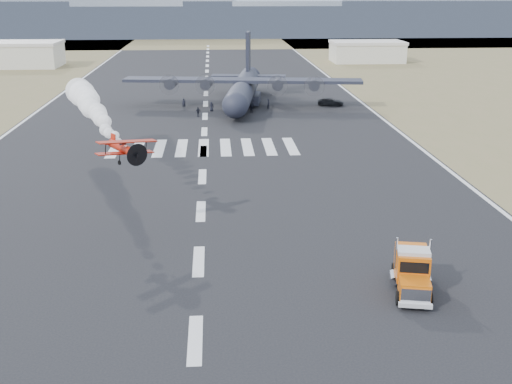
{
  "coord_description": "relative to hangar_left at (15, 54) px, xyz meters",
  "views": [
    {
      "loc": [
        1.43,
        -35.51,
        21.14
      ],
      "look_at": [
        4.99,
        17.41,
        4.0
      ],
      "focal_mm": 45.0,
      "sensor_mm": 36.0,
      "label": 1
    }
  ],
  "objects": [
    {
      "name": "ground",
      "position": [
        52.0,
        -145.0,
        -3.41
      ],
      "size": [
        500.0,
        500.0,
        0.0
      ],
      "primitive_type": "plane",
      "color": "black",
      "rests_on": "ground"
    },
    {
      "name": "semi_truck",
      "position": [
        67.48,
        -139.23,
        -1.8
      ],
      "size": [
        3.59,
        7.44,
        3.27
      ],
      "rotation": [
        0.0,
        0.0,
        -0.21
      ],
      "color": "black",
      "rests_on": "ground"
    },
    {
      "name": "crew_b",
      "position": [
        60.69,
        -65.61,
        -2.48
      ],
      "size": [
        0.79,
        1.02,
        1.85
      ],
      "primitive_type": "imported",
      "rotation": [
        0.0,
        0.0,
        1.86
      ],
      "color": "black",
      "rests_on": "ground"
    },
    {
      "name": "crew_h",
      "position": [
        58.66,
        -69.47,
        -2.61
      ],
      "size": [
        0.84,
        0.6,
        1.59
      ],
      "primitive_type": "imported",
      "rotation": [
        0.0,
        0.0,
        3.31
      ],
      "color": "black",
      "rests_on": "ground"
    },
    {
      "name": "crew_f",
      "position": [
        60.04,
        -70.32,
        -2.63
      ],
      "size": [
        1.35,
        1.34,
        1.55
      ],
      "primitive_type": "imported",
      "rotation": [
        0.0,
        0.0,
        5.5
      ],
      "color": "black",
      "rests_on": "ground"
    },
    {
      "name": "smoke_trail",
      "position": [
        37.82,
        -100.82,
        4.4
      ],
      "size": [
        10.99,
        30.52,
        3.46
      ],
      "rotation": [
        0.0,
        0.0,
        0.3
      ],
      "color": "white"
    },
    {
      "name": "transport_aircraft",
      "position": [
        59.05,
        -62.51,
        -0.2
      ],
      "size": [
        43.11,
        35.38,
        12.44
      ],
      "rotation": [
        0.0,
        0.0,
        -0.13
      ],
      "color": "#1F222F",
      "rests_on": "ground"
    },
    {
      "name": "crew_e",
      "position": [
        53.13,
        -68.42,
        -2.59
      ],
      "size": [
        0.83,
        0.53,
        1.64
      ],
      "primitive_type": "imported",
      "rotation": [
        0.0,
        0.0,
        3.2
      ],
      "color": "black",
      "rests_on": "ground"
    },
    {
      "name": "ridge_seg_e",
      "position": [
        117.0,
        115.0,
        4.09
      ],
      "size": [
        150.0,
        50.0,
        15.0
      ],
      "primitive_type": "cube",
      "color": "slate",
      "rests_on": "ground"
    },
    {
      "name": "ridge_seg_f",
      "position": [
        182.0,
        115.0,
        5.09
      ],
      "size": [
        150.0,
        50.0,
        17.0
      ],
      "primitive_type": "cube",
      "color": "slate",
      "rests_on": "ground"
    },
    {
      "name": "runway_markings",
      "position": [
        52.0,
        -85.0,
        -3.4
      ],
      "size": [
        60.0,
        260.0,
        0.01
      ],
      "primitive_type": null,
      "color": "silver",
      "rests_on": "ground"
    },
    {
      "name": "hangar_left",
      "position": [
        0.0,
        0.0,
        0.0
      ],
      "size": [
        24.5,
        14.5,
        6.7
      ],
      "color": "beige",
      "rests_on": "ground"
    },
    {
      "name": "crew_g",
      "position": [
        63.3,
        -67.02,
        -2.49
      ],
      "size": [
        0.73,
        0.81,
        1.83
      ],
      "primitive_type": "imported",
      "rotation": [
        0.0,
        0.0,
        1.25
      ],
      "color": "black",
      "rests_on": "ground"
    },
    {
      "name": "aerobatic_biplane",
      "position": [
        45.58,
        -125.52,
        4.17
      ],
      "size": [
        5.5,
        5.15,
        2.37
      ],
      "rotation": [
        0.0,
        0.11,
        0.3
      ],
      "color": "#A30B0A"
    },
    {
      "name": "hangar_right",
      "position": [
        98.0,
        5.0,
        -0.4
      ],
      "size": [
        20.5,
        12.5,
        5.9
      ],
      "color": "beige",
      "rests_on": "ground"
    },
    {
      "name": "support_vehicle",
      "position": [
        75.07,
        -64.22,
        -2.75
      ],
      "size": [
        5.07,
        3.07,
        1.32
      ],
      "primitive_type": "imported",
      "rotation": [
        0.0,
        0.0,
        1.37
      ],
      "color": "black",
      "rests_on": "ground"
    },
    {
      "name": "ridge_seg_d",
      "position": [
        52.0,
        115.0,
        3.09
      ],
      "size": [
        150.0,
        50.0,
        13.0
      ],
      "primitive_type": "cube",
      "color": "slate",
      "rests_on": "ground"
    },
    {
      "name": "crew_d",
      "position": [
        50.86,
        -73.17,
        -2.59
      ],
      "size": [
        1.07,
        0.88,
        1.63
      ],
      "primitive_type": "imported",
      "rotation": [
        0.0,
        0.0,
        3.64
      ],
      "color": "black",
      "rests_on": "ground"
    },
    {
      "name": "crew_c",
      "position": [
        55.87,
        -68.95,
        -2.5
      ],
      "size": [
        0.92,
        1.29,
        1.81
      ],
      "primitive_type": "imported",
      "rotation": [
        0.0,
        0.0,
        4.35
      ],
      "color": "black",
      "rests_on": "ground"
    },
    {
      "name": "ridge_seg_c",
      "position": [
        -13.0,
        115.0,
        5.09
      ],
      "size": [
        150.0,
        50.0,
        17.0
      ],
      "primitive_type": "cube",
      "color": "slate",
      "rests_on": "ground"
    },
    {
      "name": "crew_a",
      "position": [
        48.19,
        -65.65,
        -2.49
      ],
      "size": [
        0.7,
        0.59,
        1.83
      ],
      "primitive_type": "imported",
      "rotation": [
        0.0,
        0.0,
        0.07
      ],
      "color": "black",
      "rests_on": "ground"
    },
    {
      "name": "scrub_far",
      "position": [
        52.0,
        85.0,
        -3.41
      ],
      "size": [
        500.0,
        80.0,
        0.0
      ],
      "primitive_type": "cube",
      "color": "olive",
      "rests_on": "ground"
    }
  ]
}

